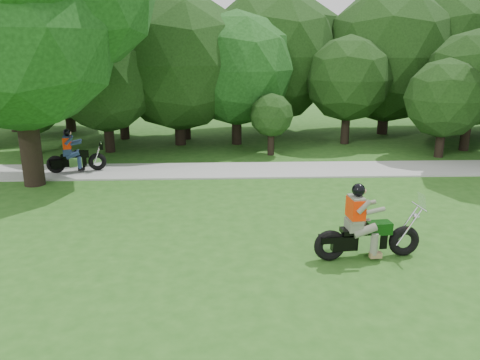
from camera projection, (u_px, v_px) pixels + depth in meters
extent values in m
plane|color=#245418|center=(417.00, 266.00, 10.02)|extent=(100.00, 100.00, 0.00)
cube|color=#9D9D98|center=(332.00, 169.00, 17.69)|extent=(60.00, 2.20, 0.06)
cylinder|color=black|center=(124.00, 121.00, 23.28)|extent=(0.46, 0.46, 1.80)
sphere|color=black|center=(120.00, 68.00, 22.56)|extent=(5.11, 5.11, 5.11)
cylinder|color=black|center=(70.00, 115.00, 25.25)|extent=(0.52, 0.52, 1.80)
sphere|color=black|center=(64.00, 57.00, 24.41)|extent=(6.49, 6.49, 6.49)
cylinder|color=black|center=(270.00, 116.00, 24.77)|extent=(0.54, 0.54, 1.80)
sphere|color=black|center=(271.00, 56.00, 23.90)|extent=(6.81, 6.81, 6.81)
cylinder|color=black|center=(109.00, 133.00, 20.44)|extent=(0.42, 0.42, 1.66)
sphere|color=black|center=(105.00, 80.00, 19.81)|extent=(4.47, 4.47, 4.47)
cylinder|color=black|center=(271.00, 142.00, 19.98)|extent=(0.29, 0.29, 1.11)
sphere|color=black|center=(271.00, 115.00, 19.65)|extent=(1.85, 1.85, 1.85)
cylinder|color=black|center=(186.00, 121.00, 23.24)|extent=(0.42, 0.42, 1.80)
sphere|color=black|center=(185.00, 74.00, 22.60)|extent=(4.32, 4.32, 4.32)
cylinder|color=black|center=(440.00, 141.00, 19.55)|extent=(0.36, 0.36, 1.39)
sphere|color=black|center=(445.00, 99.00, 19.06)|extent=(3.27, 3.27, 3.27)
cylinder|color=black|center=(345.00, 125.00, 22.17)|extent=(0.40, 0.40, 1.76)
sphere|color=black|center=(348.00, 79.00, 21.57)|extent=(3.97, 3.97, 3.97)
cylinder|color=black|center=(14.00, 115.00, 25.34)|extent=(0.51, 0.51, 1.80)
sphere|color=black|center=(7.00, 60.00, 24.53)|extent=(6.14, 6.14, 6.14)
cylinder|color=black|center=(466.00, 130.00, 20.74)|extent=(0.41, 0.41, 1.80)
sphere|color=black|center=(473.00, 79.00, 20.11)|extent=(4.16, 4.16, 4.16)
cylinder|color=black|center=(383.00, 117.00, 24.59)|extent=(0.54, 0.54, 1.80)
sphere|color=black|center=(389.00, 56.00, 23.72)|extent=(6.78, 6.78, 6.78)
cylinder|color=black|center=(451.00, 115.00, 25.09)|extent=(0.55, 0.55, 1.80)
sphere|color=black|center=(459.00, 54.00, 24.21)|extent=(6.99, 6.99, 6.99)
cylinder|color=black|center=(237.00, 125.00, 22.05)|extent=(0.46, 0.46, 1.80)
sphere|color=#153C11|center=(237.00, 69.00, 21.33)|extent=(5.21, 5.21, 5.21)
cylinder|color=black|center=(180.00, 126.00, 21.93)|extent=(0.51, 0.51, 1.74)
sphere|color=black|center=(178.00, 63.00, 21.12)|extent=(6.15, 6.15, 6.15)
cylinder|color=black|center=(34.00, 139.00, 20.18)|extent=(0.33, 0.33, 1.26)
sphere|color=black|center=(30.00, 105.00, 19.77)|extent=(2.55, 2.55, 2.55)
cylinder|color=black|center=(27.00, 123.00, 15.27)|extent=(0.68, 0.68, 4.20)
sphere|color=#153C11|center=(16.00, 30.00, 14.46)|extent=(6.40, 6.40, 6.40)
torus|color=black|center=(330.00, 245.00, 10.22)|extent=(0.73, 0.27, 0.71)
torus|color=black|center=(404.00, 241.00, 10.45)|extent=(0.73, 0.27, 0.71)
cube|color=black|center=(358.00, 242.00, 10.29)|extent=(1.26, 0.37, 0.32)
cube|color=silver|center=(366.00, 241.00, 10.32)|extent=(0.52, 0.39, 0.41)
cube|color=black|center=(379.00, 228.00, 10.27)|extent=(0.56, 0.36, 0.26)
cube|color=black|center=(353.00, 231.00, 10.20)|extent=(0.56, 0.38, 0.10)
cylinder|color=silver|center=(407.00, 226.00, 10.36)|extent=(0.55, 0.10, 0.84)
cylinder|color=silver|center=(419.00, 207.00, 10.27)|extent=(0.10, 0.65, 0.04)
cube|color=#606855|center=(354.00, 225.00, 10.16)|extent=(0.34, 0.41, 0.24)
cube|color=#606855|center=(356.00, 209.00, 10.06)|extent=(0.31, 0.45, 0.57)
cube|color=#FF2B05|center=(356.00, 208.00, 10.05)|extent=(0.34, 0.49, 0.45)
sphere|color=black|center=(358.00, 190.00, 9.94)|extent=(0.28, 0.28, 0.28)
torus|color=black|center=(56.00, 164.00, 16.96)|extent=(0.68, 0.34, 0.65)
torus|color=black|center=(97.00, 162.00, 17.35)|extent=(0.68, 0.34, 0.65)
cube|color=black|center=(72.00, 162.00, 17.10)|extent=(1.07, 0.47, 0.30)
cube|color=silver|center=(76.00, 162.00, 17.14)|extent=(0.51, 0.42, 0.37)
cube|color=black|center=(82.00, 154.00, 17.12)|extent=(0.54, 0.39, 0.24)
cube|color=black|center=(68.00, 156.00, 17.00)|extent=(0.54, 0.41, 0.09)
cylinder|color=silver|center=(98.00, 153.00, 17.27)|extent=(0.37, 0.13, 0.84)
cylinder|color=silver|center=(101.00, 142.00, 17.20)|extent=(0.18, 0.59, 0.03)
cube|color=black|center=(57.00, 164.00, 16.77)|extent=(0.41, 0.20, 0.32)
cube|color=black|center=(58.00, 162.00, 17.15)|extent=(0.41, 0.20, 0.32)
cube|color=navy|center=(67.00, 152.00, 16.96)|extent=(0.36, 0.41, 0.22)
cube|color=navy|center=(67.00, 143.00, 16.87)|extent=(0.33, 0.44, 0.52)
cube|color=#FF2B05|center=(67.00, 143.00, 16.87)|extent=(0.37, 0.48, 0.41)
sphere|color=black|center=(67.00, 132.00, 16.77)|extent=(0.26, 0.26, 0.26)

